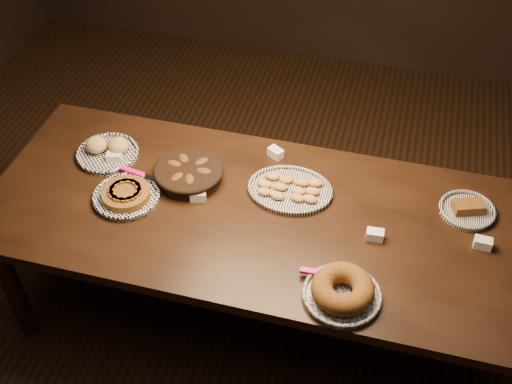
% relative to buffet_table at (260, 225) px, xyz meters
% --- Properties ---
extents(ground, '(5.00, 5.00, 0.00)m').
position_rel_buffet_table_xyz_m(ground, '(0.00, 0.00, -0.68)').
color(ground, black).
rests_on(ground, ground).
extents(buffet_table, '(2.40, 1.00, 0.75)m').
position_rel_buffet_table_xyz_m(buffet_table, '(0.00, 0.00, 0.00)').
color(buffet_table, black).
rests_on(buffet_table, ground).
extents(apple_tart_plate, '(0.32, 0.31, 0.06)m').
position_rel_buffet_table_xyz_m(apple_tart_plate, '(-0.59, -0.06, 0.10)').
color(apple_tart_plate, white).
rests_on(apple_tart_plate, buffet_table).
extents(madeleine_platter, '(0.37, 0.31, 0.04)m').
position_rel_buffet_table_xyz_m(madeleine_platter, '(0.10, 0.16, 0.09)').
color(madeleine_platter, black).
rests_on(madeleine_platter, buffet_table).
extents(bundt_cake_plate, '(0.33, 0.30, 0.09)m').
position_rel_buffet_table_xyz_m(bundt_cake_plate, '(0.41, -0.35, 0.11)').
color(bundt_cake_plate, black).
rests_on(bundt_cake_plate, buffet_table).
extents(croissant_basket, '(0.33, 0.33, 0.08)m').
position_rel_buffet_table_xyz_m(croissant_basket, '(-0.36, 0.12, 0.12)').
color(croissant_basket, black).
rests_on(croissant_basket, buffet_table).
extents(bread_roll_plate, '(0.29, 0.29, 0.09)m').
position_rel_buffet_table_xyz_m(bread_roll_plate, '(-0.79, 0.19, 0.10)').
color(bread_roll_plate, white).
rests_on(bread_roll_plate, buffet_table).
extents(loaf_plate, '(0.24, 0.24, 0.06)m').
position_rel_buffet_table_xyz_m(loaf_plate, '(0.86, 0.23, 0.09)').
color(loaf_plate, black).
rests_on(loaf_plate, buffet_table).
extents(tent_cards, '(1.74, 0.46, 0.04)m').
position_rel_buffet_table_xyz_m(tent_cards, '(0.07, 0.11, 0.10)').
color(tent_cards, white).
rests_on(tent_cards, buffet_table).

